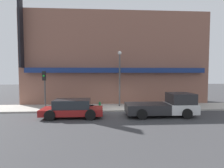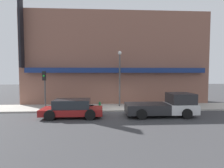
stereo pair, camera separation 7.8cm
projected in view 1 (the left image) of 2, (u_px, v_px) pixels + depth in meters
name	position (u px, v px, depth m)	size (l,w,h in m)	color
ground_plane	(120.00, 112.00, 15.03)	(80.00, 80.00, 0.00)	#38383A
sidewalk	(118.00, 107.00, 16.67)	(36.00, 3.31, 0.13)	#ADA89E
building	(115.00, 59.00, 19.51)	(19.80, 3.80, 10.96)	brown
pickup_truck	(165.00, 106.00, 13.54)	(5.34, 2.19, 1.77)	silver
parked_car	(72.00, 108.00, 13.12)	(4.55, 2.04, 1.35)	maroon
fire_hydrant	(100.00, 105.00, 15.75)	(0.21, 0.21, 0.63)	#196633
street_lamp	(120.00, 72.00, 16.80)	(0.36, 0.36, 5.33)	#4C4C4C
traffic_light	(44.00, 83.00, 15.08)	(0.28, 0.42, 3.37)	#4C4C4C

